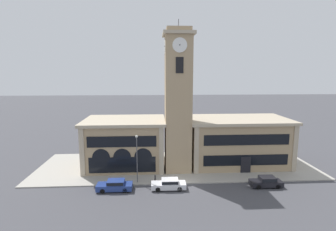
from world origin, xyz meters
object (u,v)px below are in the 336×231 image
Objects in this scene: bollard at (155,179)px; parked_car_mid at (169,184)px; parked_car_near at (115,185)px; parked_car_far at (266,181)px; fire_hydrant at (110,181)px; street_lamp at (137,152)px.

parked_car_mid is at bearing -45.86° from bollard.
parked_car_near is 5.46m from bollard.
parked_car_far is at bearing -179.48° from parked_car_mid.
parked_car_far is 4.76× the size of fire_hydrant.
fire_hydrant is (-6.01, -0.03, -0.10)m from bollard.
parked_car_far is at bearing -179.48° from parked_car_near.
parked_car_near is 2.00m from fire_hydrant.
parked_car_far reaches higher than bollard.
street_lamp is (2.73, 2.07, 3.67)m from parked_car_near.
parked_car_near is 0.69× the size of street_lamp.
bollard is (-14.70, 1.83, -0.04)m from parked_car_far.
fire_hydrant is at bearing -63.77° from parked_car_near.
bollard is (2.41, -0.24, -3.73)m from street_lamp.
parked_car_far is 20.78m from fire_hydrant.
parked_car_mid is at bearing -12.99° from fire_hydrant.
street_lamp is (-17.11, 2.07, 3.69)m from parked_car_far.
bollard reaches higher than fire_hydrant.
bollard is (5.14, 1.83, -0.05)m from parked_car_near.
parked_car_mid is at bearing 0.52° from parked_car_far.
parked_car_near is at bearing -160.41° from bollard.
parked_car_mid is 2.55m from bollard.
parked_car_near is 6.92m from parked_car_mid.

